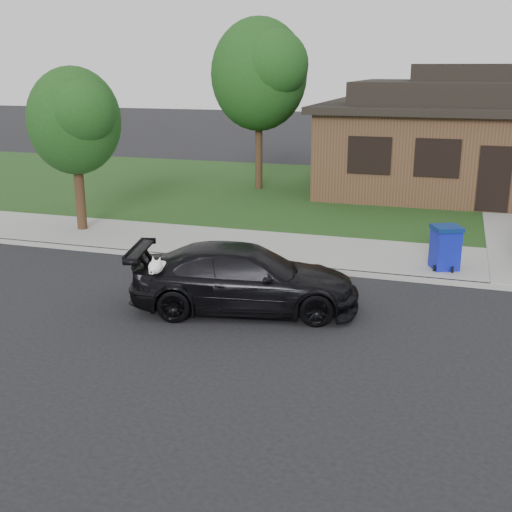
% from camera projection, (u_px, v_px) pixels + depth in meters
% --- Properties ---
extents(ground, '(120.00, 120.00, 0.00)m').
position_uv_depth(ground, '(283.00, 328.00, 11.91)').
color(ground, black).
rests_on(ground, ground).
extents(sidewalk, '(60.00, 3.00, 0.12)m').
position_uv_depth(sidewalk, '(334.00, 254.00, 16.47)').
color(sidewalk, gray).
rests_on(sidewalk, ground).
extents(curb, '(60.00, 0.12, 0.12)m').
position_uv_depth(curb, '(322.00, 271.00, 15.10)').
color(curb, gray).
rests_on(curb, ground).
extents(lawn, '(60.00, 13.00, 0.13)m').
position_uv_depth(lawn, '(374.00, 196.00, 23.79)').
color(lawn, '#193814').
rests_on(lawn, ground).
extents(sedan, '(4.78, 2.78, 1.30)m').
position_uv_depth(sedan, '(244.00, 278.00, 12.67)').
color(sedan, black).
rests_on(sedan, ground).
extents(recycling_bin, '(0.81, 0.81, 1.02)m').
position_uv_depth(recycling_bin, '(445.00, 247.00, 14.91)').
color(recycling_bin, '#0E189D').
rests_on(recycling_bin, sidewalk).
extents(house, '(12.60, 8.60, 4.65)m').
position_uv_depth(house, '(492.00, 138.00, 23.88)').
color(house, '#422B1C').
rests_on(house, ground).
extents(tree_0, '(3.78, 3.60, 6.34)m').
position_uv_depth(tree_0, '(262.00, 72.00, 23.67)').
color(tree_0, '#332114').
rests_on(tree_0, ground).
extents(tree_2, '(2.73, 2.60, 4.59)m').
position_uv_depth(tree_2, '(76.00, 119.00, 17.78)').
color(tree_2, '#332114').
rests_on(tree_2, ground).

